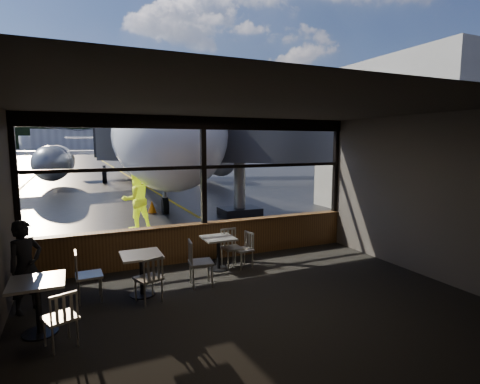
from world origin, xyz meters
TOP-DOWN VIEW (x-y plane):
  - ground_plane at (0.00, 120.00)m, footprint 520.00×520.00m
  - carpet_floor at (0.00, -3.00)m, footprint 8.00×6.00m
  - ceiling at (0.00, -3.00)m, footprint 8.00×6.00m
  - wall_right at (4.00, -3.00)m, footprint 0.04×6.00m
  - wall_back at (0.00, -6.00)m, footprint 8.00×0.04m
  - window_sill at (0.00, 0.00)m, footprint 8.00×0.28m
  - window_header at (0.00, 0.00)m, footprint 8.00×0.18m
  - mullion_left at (-3.95, 0.00)m, footprint 0.12×0.12m
  - mullion_centre at (0.00, 0.00)m, footprint 0.12×0.12m
  - mullion_right at (3.95, 0.00)m, footprint 0.12×0.12m
  - window_transom at (0.00, 0.00)m, footprint 8.00×0.10m
  - airliner at (1.52, 19.11)m, footprint 34.43×40.20m
  - jet_bridge at (3.60, 5.50)m, footprint 9.31×11.38m
  - cafe_table_near at (0.05, -0.85)m, footprint 0.69×0.69m
  - cafe_table_mid at (-1.79, -1.62)m, footprint 0.74×0.74m
  - cafe_table_left at (-3.46, -2.47)m, footprint 0.77×0.77m
  - chair_near_e at (0.62, -0.94)m, footprint 0.53×0.53m
  - chair_near_w at (-0.63, -1.63)m, footprint 0.59×0.59m
  - chair_near_n at (0.40, -0.81)m, footprint 0.51×0.51m
  - chair_mid_s at (-1.74, -1.99)m, footprint 0.61×0.61m
  - chair_mid_w at (-2.71, -1.49)m, footprint 0.54×0.54m
  - chair_left_s at (-3.15, -3.01)m, footprint 0.60×0.60m
  - passenger at (-3.70, -1.54)m, footprint 0.70×0.66m
  - ground_crew at (-1.00, 4.21)m, footprint 1.14×1.00m
  - cone_nose at (0.04, 6.90)m, footprint 0.36×0.36m
  - terminal_annex at (10.00, 2.50)m, footprint 5.00×7.00m
  - hangar_mid at (0.00, 185.00)m, footprint 38.00×15.00m
  - hangar_right at (60.00, 178.00)m, footprint 50.00×20.00m
  - fuel_tank_a at (-30.00, 182.00)m, footprint 8.00×8.00m
  - fuel_tank_b at (-20.00, 182.00)m, footprint 8.00×8.00m
  - fuel_tank_c at (-10.00, 182.00)m, footprint 8.00×8.00m
  - treeline at (0.00, 210.00)m, footprint 360.00×3.00m

SIDE VIEW (x-z plane):
  - ground_plane at x=0.00m, z-range 0.00..0.00m
  - carpet_floor at x=0.00m, z-range 0.01..0.01m
  - cone_nose at x=0.04m, z-range 0.00..0.50m
  - cafe_table_near at x=0.05m, z-range 0.00..0.76m
  - cafe_table_mid at x=-1.79m, z-range 0.00..0.81m
  - chair_near_e at x=0.62m, z-range 0.00..0.83m
  - cafe_table_left at x=-3.46m, z-range 0.00..0.84m
  - chair_left_s at x=-3.15m, z-range 0.00..0.86m
  - chair_mid_s at x=-1.74m, z-range 0.00..0.88m
  - chair_near_n at x=0.40m, z-range 0.00..0.90m
  - window_sill at x=0.00m, z-range 0.00..0.90m
  - chair_mid_w at x=-2.71m, z-range 0.00..0.96m
  - chair_near_w at x=-0.63m, z-range 0.00..0.96m
  - passenger at x=-3.70m, z-range 0.00..1.60m
  - ground_crew at x=-1.00m, z-range 0.00..1.97m
  - wall_right at x=4.00m, z-range 0.00..3.50m
  - wall_back at x=0.00m, z-range 0.00..3.50m
  - mullion_left at x=-3.95m, z-range 0.90..3.50m
  - mullion_centre at x=0.00m, z-range 0.90..3.50m
  - mullion_right at x=3.95m, z-range 0.90..3.50m
  - window_transom at x=0.00m, z-range 2.26..2.34m
  - jet_bridge at x=3.60m, z-range 0.00..4.97m
  - terminal_annex at x=10.00m, z-range 0.00..6.00m
  - fuel_tank_a at x=-30.00m, z-range 0.00..6.00m
  - fuel_tank_b at x=-20.00m, z-range 0.00..6.00m
  - fuel_tank_c at x=-10.00m, z-range 0.00..6.00m
  - window_header at x=0.00m, z-range 3.20..3.50m
  - ceiling at x=0.00m, z-range 3.48..3.52m
  - hangar_mid at x=0.00m, z-range 0.00..10.00m
  - airliner at x=1.52m, z-range 0.00..11.55m
  - hangar_right at x=60.00m, z-range 0.00..12.00m
  - treeline at x=0.00m, z-range 0.00..12.00m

